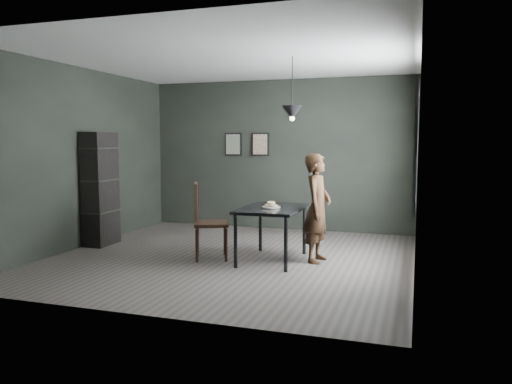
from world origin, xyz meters
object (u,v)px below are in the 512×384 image
(white_plate, at_px, (271,208))
(wood_chair, at_px, (204,216))
(woman, at_px, (317,208))
(cafe_table, at_px, (272,213))
(pendant_lamp, at_px, (292,112))
(shelf_unit, at_px, (100,189))

(white_plate, relative_size, wood_chair, 0.21)
(white_plate, xyz_separation_m, woman, (0.60, 0.23, -0.01))
(cafe_table, relative_size, pendant_lamp, 1.39)
(wood_chair, bearing_deg, pendant_lamp, -9.92)
(white_plate, xyz_separation_m, shelf_unit, (-2.93, 0.28, 0.14))
(woman, height_order, shelf_unit, shelf_unit)
(woman, relative_size, pendant_lamp, 1.73)
(shelf_unit, bearing_deg, white_plate, -7.69)
(woman, distance_m, wood_chair, 1.59)
(cafe_table, height_order, woman, woman)
(shelf_unit, bearing_deg, cafe_table, -6.17)
(cafe_table, xyz_separation_m, shelf_unit, (-2.92, 0.20, 0.23))
(wood_chair, bearing_deg, white_plate, -16.87)
(woman, bearing_deg, cafe_table, 109.27)
(cafe_table, bearing_deg, wood_chair, -168.34)
(white_plate, bearing_deg, wood_chair, -173.07)
(pendant_lamp, bearing_deg, cafe_table, -158.20)
(woman, height_order, wood_chair, woman)
(woman, xyz_separation_m, pendant_lamp, (-0.36, -0.05, 1.30))
(white_plate, bearing_deg, woman, 20.84)
(woman, bearing_deg, pendant_lamp, 103.27)
(cafe_table, height_order, pendant_lamp, pendant_lamp)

